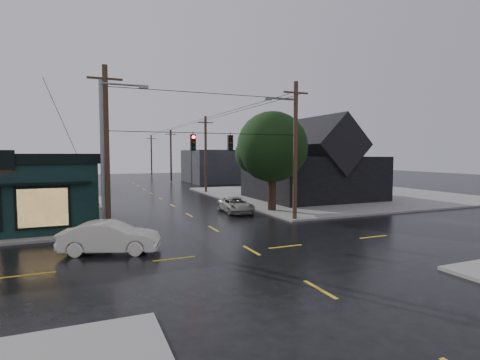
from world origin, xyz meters
name	(u,v)px	position (x,y,z in m)	size (l,w,h in m)	color
ground_plane	(251,250)	(0.00, 0.00, 0.00)	(160.00, 160.00, 0.00)	black
sidewalk_ne	(333,194)	(20.00, 20.00, 0.07)	(28.00, 28.00, 0.15)	gray
ne_building	(312,158)	(15.00, 17.00, 4.47)	(12.60, 11.60, 8.75)	black
corner_tree	(272,147)	(7.00, 11.06, 5.51)	(6.01, 6.01, 8.39)	black
utility_pole_nw	(109,236)	(-6.50, 6.50, 0.00)	(2.00, 0.32, 10.15)	#311E16
utility_pole_ne	(295,221)	(6.50, 6.50, 0.00)	(2.00, 0.32, 10.15)	#311E16
utility_pole_far_a	(206,193)	(6.50, 28.00, 0.00)	(2.00, 0.32, 9.65)	#311E16
utility_pole_far_b	(171,182)	(6.50, 48.00, 0.00)	(2.00, 0.32, 9.15)	#311E16
utility_pole_far_c	(152,176)	(6.50, 68.00, 0.00)	(2.00, 0.32, 9.15)	#311E16
span_signal_assembly	(212,142)	(0.10, 6.50, 5.70)	(13.00, 0.48, 1.23)	black
streetlight_nw	(104,238)	(-6.80, 5.80, 0.00)	(5.40, 0.30, 9.15)	slate
streetlight_ne	(295,219)	(7.00, 7.20, 0.00)	(5.40, 0.30, 9.15)	slate
bg_building_west	(33,174)	(-14.00, 40.00, 2.20)	(12.00, 10.00, 4.40)	#372C28
bg_building_east	(228,166)	(16.00, 45.00, 2.80)	(14.00, 12.00, 5.60)	#242429
sedan_cream	(110,237)	(-6.69, 2.29, 0.79)	(1.67, 4.79, 1.58)	silver
suv_silver	(236,205)	(3.97, 11.78, 0.64)	(2.14, 4.63, 1.29)	gray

